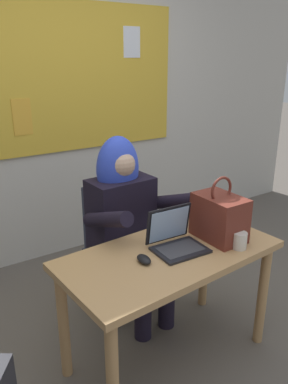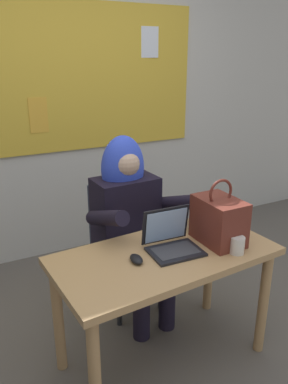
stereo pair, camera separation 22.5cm
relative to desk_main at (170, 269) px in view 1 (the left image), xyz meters
name	(u,v)px [view 1 (the left image)]	position (x,y,z in m)	size (l,w,h in m)	color
ground_plane	(177,372)	(-0.03, -0.13, -0.61)	(24.00, 24.00, 0.00)	#5B544C
wall_back_bulletin	(46,90)	(-0.03, 1.66, 0.86)	(6.06, 1.84, 2.91)	beige
desk_main	(170,269)	(0.00, 0.00, 0.00)	(1.25, 0.69, 0.72)	tan
chair_at_desk	(117,239)	(0.04, 0.67, -0.11)	(0.46, 0.46, 0.90)	#2D3347
person_costumed	(127,215)	(0.05, 0.54, 0.12)	(0.61, 0.62, 1.25)	black
laptop	(176,240)	(0.05, 0.02, 0.16)	(0.29, 0.26, 0.22)	black
computer_mouse	(144,259)	(-0.18, -0.02, 0.13)	(0.06, 0.10, 0.03)	black
handbag	(219,217)	(0.34, -0.02, 0.24)	(0.20, 0.30, 0.38)	maroon
coffee_mug	(240,241)	(0.34, -0.18, 0.16)	(0.08, 0.08, 0.10)	silver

